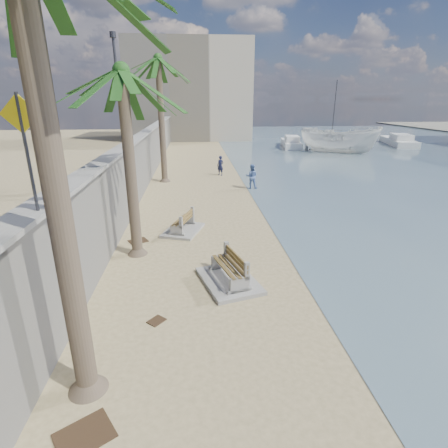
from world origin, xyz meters
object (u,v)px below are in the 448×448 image
palm_mid (121,73)px  sailboat_west (332,136)px  person_a (220,164)px  yacht_near (398,142)px  bench_far (183,223)px  palm_back (158,60)px  person_b (252,175)px  boat_cruiser (339,139)px  yacht_far (291,144)px  bench_near (229,271)px

palm_mid → sailboat_west: (24.26, 42.19, -6.39)m
person_a → yacht_near: bearing=72.3°
bench_far → palm_back: 13.52m
palm_back → person_b: palm_back is taller
bench_far → palm_mid: size_ratio=0.33×
person_b → boat_cruiser: boat_cruiser is taller
bench_far → person_a: bearing=77.9°
boat_cruiser → yacht_near: 13.03m
palm_back → person_a: 8.85m
palm_mid → person_a: bearing=73.5°
palm_mid → sailboat_west: bearing=60.1°
yacht_far → bench_far: bearing=165.2°
palm_mid → yacht_near: 45.60m
bench_near → bench_far: 5.30m
palm_mid → person_a: size_ratio=4.25×
bench_far → person_a: size_ratio=1.40×
person_a → sailboat_west: 33.52m
boat_cruiser → yacht_far: boat_cruiser is taller
person_b → yacht_far: (8.68, 21.75, -0.59)m
yacht_near → sailboat_west: size_ratio=1.09×
bench_near → person_a: size_ratio=1.54×
boat_cruiser → yacht_near: boat_cruiser is taller
palm_back → person_a: (4.37, 1.94, -7.45)m
palm_mid → yacht_far: size_ratio=1.03×
bench_near → yacht_far: (11.54, 34.87, -0.09)m
person_a → person_b: (1.82, -4.65, 0.03)m
boat_cruiser → yacht_near: size_ratio=0.41×
boat_cruiser → yacht_far: size_ratio=0.53×
palm_mid → palm_back: size_ratio=0.82×
bench_far → sailboat_west: sailboat_west is taller
yacht_near → bench_far: bearing=152.2°
palm_mid → yacht_far: 36.11m
bench_near → palm_mid: (-3.44, 2.64, 6.26)m
bench_near → sailboat_west: 49.43m
palm_mid → yacht_far: palm_mid is taller
bench_near → bench_far: (-1.68, 5.03, -0.05)m
palm_back → person_b: bearing=-23.7°
palm_mid → person_b: bearing=59.0°
person_a → boat_cruiser: boat_cruiser is taller
person_b → boat_cruiser: size_ratio=0.47×
bench_near → boat_cruiser: (15.71, 29.47, 1.13)m
bench_near → sailboat_west: bearing=65.1°
bench_far → yacht_far: yacht_far is taller
palm_back → yacht_near: size_ratio=0.99×
bench_near → yacht_far: bearing=71.7°
bench_far → person_b: bearing=60.7°
bench_far → palm_back: size_ratio=0.27×
bench_near → person_a: 17.81m
bench_near → yacht_near: bearing=53.4°
boat_cruiser → sailboat_west: sailboat_west is taller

